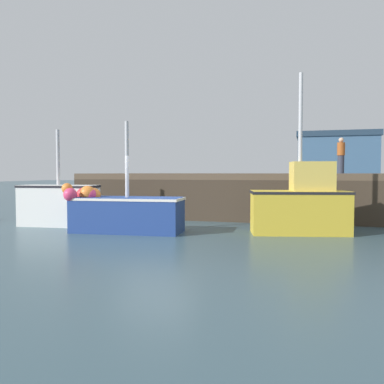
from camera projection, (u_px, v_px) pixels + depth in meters
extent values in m
cube|color=#38515B|center=(156.00, 234.00, 13.44)|extent=(120.00, 160.00, 0.10)
cube|color=brown|center=(256.00, 176.00, 19.47)|extent=(14.92, 7.32, 0.25)
cube|color=#392E23|center=(244.00, 201.00, 16.12)|extent=(14.92, 0.24, 1.66)
cylinder|color=#392E23|center=(85.00, 198.00, 18.15)|extent=(0.35, 0.35, 1.66)
cylinder|color=#392E23|center=(245.00, 201.00, 16.22)|extent=(0.35, 0.35, 1.66)
cylinder|color=#392E23|center=(186.00, 192.00, 24.04)|extent=(0.35, 0.35, 1.66)
cylinder|color=#392E23|center=(349.00, 194.00, 21.59)|extent=(0.35, 0.35, 1.66)
cylinder|color=#392E23|center=(160.00, 199.00, 17.18)|extent=(7.09, 0.17, 1.50)
cube|color=silver|center=(59.00, 206.00, 15.03)|extent=(2.88, 1.23, 1.50)
cube|color=black|center=(58.00, 186.00, 14.99)|extent=(2.94, 1.25, 0.08)
cylinder|color=#B7B7BC|center=(58.00, 157.00, 14.94)|extent=(0.13, 0.13, 2.01)
cube|color=navy|center=(127.00, 215.00, 13.47)|extent=(3.66, 1.61, 1.15)
cube|color=silver|center=(127.00, 199.00, 13.44)|extent=(3.74, 1.64, 0.08)
cylinder|color=#B7B7BC|center=(127.00, 159.00, 13.38)|extent=(0.12, 0.12, 2.47)
sphere|color=#DB3866|center=(90.00, 195.00, 13.55)|extent=(0.44, 0.44, 0.44)
sphere|color=orange|center=(88.00, 193.00, 13.56)|extent=(0.52, 0.52, 0.52)
sphere|color=#DB3866|center=(70.00, 195.00, 13.22)|extent=(0.44, 0.44, 0.44)
sphere|color=orange|center=(93.00, 195.00, 13.71)|extent=(0.49, 0.49, 0.49)
sphere|color=orange|center=(67.00, 188.00, 13.35)|extent=(0.35, 0.35, 0.35)
sphere|color=#EA5B70|center=(88.00, 194.00, 14.32)|extent=(0.49, 0.49, 0.49)
sphere|color=red|center=(83.00, 195.00, 13.92)|extent=(0.46, 0.46, 0.46)
cube|color=gold|center=(299.00, 212.00, 13.10)|extent=(3.21, 1.86, 1.38)
cube|color=black|center=(300.00, 192.00, 13.07)|extent=(3.27, 1.89, 0.08)
cube|color=gold|center=(312.00, 176.00, 13.02)|extent=(1.45, 1.16, 0.92)
cylinder|color=#B7B7BC|center=(301.00, 117.00, 12.96)|extent=(0.12, 0.12, 2.79)
cylinder|color=#2D3342|center=(341.00, 164.00, 18.45)|extent=(0.29, 0.29, 0.81)
cylinder|color=#994C1E|center=(341.00, 149.00, 18.42)|extent=(0.34, 0.34, 0.58)
sphere|color=tan|center=(341.00, 140.00, 18.40)|extent=(0.22, 0.22, 0.22)
cube|color=#385675|center=(336.00, 166.00, 38.46)|extent=(6.89, 5.04, 5.17)
cube|color=#213446|center=(337.00, 135.00, 38.33)|extent=(7.16, 5.24, 0.50)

